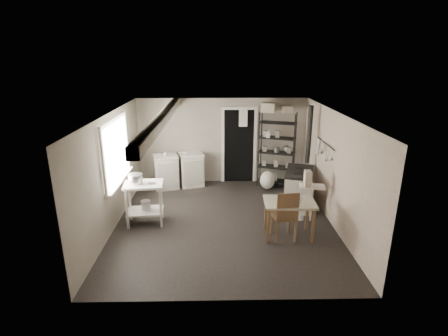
{
  "coord_description": "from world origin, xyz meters",
  "views": [
    {
      "loc": [
        -0.15,
        -6.7,
        3.39
      ],
      "look_at": [
        0.0,
        0.3,
        1.1
      ],
      "focal_mm": 28.0,
      "sensor_mm": 36.0,
      "label": 1
    }
  ],
  "objects_px": {
    "base_cabinets": "(179,170)",
    "work_table": "(289,218)",
    "stove": "(299,188)",
    "flour_sack": "(267,180)",
    "shelf_rack": "(277,151)",
    "stockpot": "(136,181)",
    "prep_table": "(145,206)",
    "chair": "(284,215)"
  },
  "relations": [
    {
      "from": "work_table",
      "to": "flour_sack",
      "type": "relative_size",
      "value": 2.02
    },
    {
      "from": "prep_table",
      "to": "work_table",
      "type": "height_order",
      "value": "prep_table"
    },
    {
      "from": "chair",
      "to": "stockpot",
      "type": "bearing_deg",
      "value": 160.36
    },
    {
      "from": "prep_table",
      "to": "flour_sack",
      "type": "distance_m",
      "value": 3.41
    },
    {
      "from": "base_cabinets",
      "to": "chair",
      "type": "relative_size",
      "value": 1.34
    },
    {
      "from": "stockpot",
      "to": "flour_sack",
      "type": "relative_size",
      "value": 0.64
    },
    {
      "from": "base_cabinets",
      "to": "work_table",
      "type": "bearing_deg",
      "value": -64.23
    },
    {
      "from": "base_cabinets",
      "to": "stove",
      "type": "relative_size",
      "value": 1.24
    },
    {
      "from": "shelf_rack",
      "to": "flour_sack",
      "type": "relative_size",
      "value": 4.17
    },
    {
      "from": "stockpot",
      "to": "shelf_rack",
      "type": "bearing_deg",
      "value": 34.03
    },
    {
      "from": "prep_table",
      "to": "base_cabinets",
      "type": "bearing_deg",
      "value": 77.49
    },
    {
      "from": "stove",
      "to": "work_table",
      "type": "distance_m",
      "value": 1.53
    },
    {
      "from": "base_cabinets",
      "to": "work_table",
      "type": "relative_size",
      "value": 1.41
    },
    {
      "from": "stockpot",
      "to": "flour_sack",
      "type": "distance_m",
      "value": 3.6
    },
    {
      "from": "stove",
      "to": "chair",
      "type": "relative_size",
      "value": 1.08
    },
    {
      "from": "base_cabinets",
      "to": "stove",
      "type": "distance_m",
      "value": 3.2
    },
    {
      "from": "work_table",
      "to": "chair",
      "type": "relative_size",
      "value": 0.95
    },
    {
      "from": "base_cabinets",
      "to": "flour_sack",
      "type": "distance_m",
      "value": 2.36
    },
    {
      "from": "base_cabinets",
      "to": "work_table",
      "type": "xyz_separation_m",
      "value": [
        2.4,
        -2.76,
        -0.08
      ]
    },
    {
      "from": "prep_table",
      "to": "stockpot",
      "type": "xyz_separation_m",
      "value": [
        -0.15,
        -0.01,
        0.54
      ]
    },
    {
      "from": "prep_table",
      "to": "shelf_rack",
      "type": "distance_m",
      "value": 3.8
    },
    {
      "from": "stove",
      "to": "chair",
      "type": "xyz_separation_m",
      "value": [
        -0.63,
        -1.53,
        0.04
      ]
    },
    {
      "from": "stockpot",
      "to": "prep_table",
      "type": "bearing_deg",
      "value": 3.27
    },
    {
      "from": "stockpot",
      "to": "stove",
      "type": "xyz_separation_m",
      "value": [
        3.54,
        0.85,
        -0.5
      ]
    },
    {
      "from": "stove",
      "to": "flour_sack",
      "type": "distance_m",
      "value": 1.23
    },
    {
      "from": "stockpot",
      "to": "flour_sack",
      "type": "xyz_separation_m",
      "value": [
        2.97,
        1.92,
        -0.7
      ]
    },
    {
      "from": "prep_table",
      "to": "base_cabinets",
      "type": "distance_m",
      "value": 2.22
    },
    {
      "from": "prep_table",
      "to": "stockpot",
      "type": "distance_m",
      "value": 0.56
    },
    {
      "from": "shelf_rack",
      "to": "flour_sack",
      "type": "bearing_deg",
      "value": -116.49
    },
    {
      "from": "stockpot",
      "to": "shelf_rack",
      "type": "xyz_separation_m",
      "value": [
        3.22,
        2.17,
        0.01
      ]
    },
    {
      "from": "work_table",
      "to": "shelf_rack",
      "type": "bearing_deg",
      "value": 85.95
    },
    {
      "from": "stove",
      "to": "flour_sack",
      "type": "bearing_deg",
      "value": 133.92
    },
    {
      "from": "base_cabinets",
      "to": "stove",
      "type": "xyz_separation_m",
      "value": [
        2.91,
        -1.33,
        -0.02
      ]
    },
    {
      "from": "stockpot",
      "to": "base_cabinets",
      "type": "relative_size",
      "value": 0.23
    },
    {
      "from": "stockpot",
      "to": "stove",
      "type": "distance_m",
      "value": 3.67
    },
    {
      "from": "base_cabinets",
      "to": "work_table",
      "type": "height_order",
      "value": "base_cabinets"
    },
    {
      "from": "shelf_rack",
      "to": "stove",
      "type": "relative_size",
      "value": 1.82
    },
    {
      "from": "stockpot",
      "to": "work_table",
      "type": "relative_size",
      "value": 0.32
    },
    {
      "from": "work_table",
      "to": "flour_sack",
      "type": "distance_m",
      "value": 2.52
    },
    {
      "from": "base_cabinets",
      "to": "shelf_rack",
      "type": "distance_m",
      "value": 2.64
    },
    {
      "from": "prep_table",
      "to": "flour_sack",
      "type": "xyz_separation_m",
      "value": [
        2.82,
        1.91,
        -0.16
      ]
    },
    {
      "from": "base_cabinets",
      "to": "work_table",
      "type": "distance_m",
      "value": 3.66
    }
  ]
}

